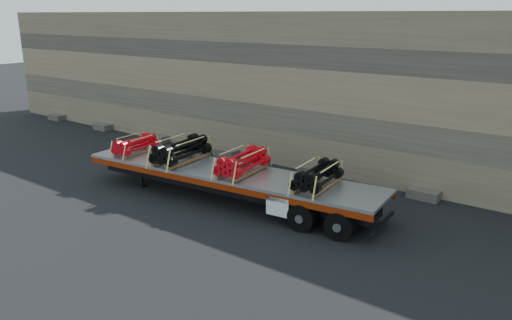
{
  "coord_description": "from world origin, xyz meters",
  "views": [
    {
      "loc": [
        12.7,
        -13.73,
        6.89
      ],
      "look_at": [
        1.72,
        0.88,
        1.52
      ],
      "focal_mm": 35.0,
      "sensor_mm": 36.0,
      "label": 1
    }
  ],
  "objects_px": {
    "trailer": "(227,185)",
    "bundle_midrear": "(243,163)",
    "bundle_rear": "(317,176)",
    "bundle_front": "(135,145)",
    "bundle_midfront": "(181,151)"
  },
  "relations": [
    {
      "from": "trailer",
      "to": "bundle_midrear",
      "type": "height_order",
      "value": "bundle_midrear"
    },
    {
      "from": "bundle_front",
      "to": "bundle_midfront",
      "type": "relative_size",
      "value": 0.77
    },
    {
      "from": "bundle_front",
      "to": "trailer",
      "type": "bearing_deg",
      "value": 0.0
    },
    {
      "from": "bundle_midfront",
      "to": "bundle_midrear",
      "type": "relative_size",
      "value": 1.09
    },
    {
      "from": "bundle_rear",
      "to": "trailer",
      "type": "bearing_deg",
      "value": 180.0
    },
    {
      "from": "bundle_midfront",
      "to": "bundle_rear",
      "type": "xyz_separation_m",
      "value": [
        5.91,
        0.57,
        -0.06
      ]
    },
    {
      "from": "trailer",
      "to": "bundle_rear",
      "type": "height_order",
      "value": "bundle_rear"
    },
    {
      "from": "bundle_front",
      "to": "bundle_midfront",
      "type": "bearing_deg",
      "value": -0.0
    },
    {
      "from": "bundle_midfront",
      "to": "bundle_rear",
      "type": "bearing_deg",
      "value": 0.0
    },
    {
      "from": "trailer",
      "to": "bundle_rear",
      "type": "distance_m",
      "value": 3.85
    },
    {
      "from": "bundle_midfront",
      "to": "bundle_rear",
      "type": "relative_size",
      "value": 1.15
    },
    {
      "from": "bundle_front",
      "to": "bundle_midrear",
      "type": "bearing_deg",
      "value": -0.0
    },
    {
      "from": "bundle_front",
      "to": "bundle_rear",
      "type": "distance_m",
      "value": 8.42
    },
    {
      "from": "bundle_midrear",
      "to": "bundle_front",
      "type": "bearing_deg",
      "value": 180.0
    },
    {
      "from": "trailer",
      "to": "bundle_front",
      "type": "bearing_deg",
      "value": -180.0
    }
  ]
}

